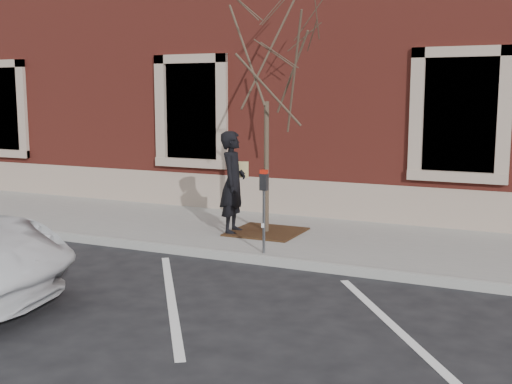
% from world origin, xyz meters
% --- Properties ---
extents(ground, '(120.00, 120.00, 0.00)m').
position_xyz_m(ground, '(0.00, 0.00, 0.00)').
color(ground, '#28282B').
rests_on(ground, ground).
extents(sidewalk_near, '(40.00, 3.50, 0.15)m').
position_xyz_m(sidewalk_near, '(0.00, 1.75, 0.07)').
color(sidewalk_near, '#999590').
rests_on(sidewalk_near, ground).
extents(curb_near, '(40.00, 0.12, 0.15)m').
position_xyz_m(curb_near, '(0.00, -0.05, 0.07)').
color(curb_near, '#9E9E99').
rests_on(curb_near, ground).
extents(parking_stripes, '(28.00, 4.40, 0.01)m').
position_xyz_m(parking_stripes, '(0.00, -2.20, 0.00)').
color(parking_stripes, silver).
rests_on(parking_stripes, ground).
extents(building_civic, '(40.00, 8.62, 8.00)m').
position_xyz_m(building_civic, '(0.00, 7.74, 4.00)').
color(building_civic, maroon).
rests_on(building_civic, ground).
extents(man, '(0.60, 0.79, 1.96)m').
position_xyz_m(man, '(-0.81, 1.31, 1.13)').
color(man, black).
rests_on(man, sidewalk_near).
extents(parking_meter, '(0.13, 0.10, 1.41)m').
position_xyz_m(parking_meter, '(0.37, 0.12, 1.13)').
color(parking_meter, '#595B60').
rests_on(parking_meter, sidewalk_near).
extents(tree_grate, '(1.31, 1.31, 0.03)m').
position_xyz_m(tree_grate, '(-0.25, 1.60, 0.17)').
color(tree_grate, '#3B2713').
rests_on(tree_grate, sidewalk_near).
extents(sapling, '(2.74, 2.74, 4.57)m').
position_xyz_m(sapling, '(-0.25, 1.60, 3.35)').
color(sapling, '#4E422F').
rests_on(sapling, sidewalk_near).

